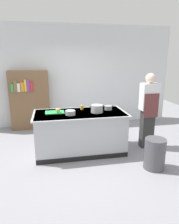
% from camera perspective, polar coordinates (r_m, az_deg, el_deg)
% --- Properties ---
extents(ground_plane, '(10.00, 10.00, 0.00)m').
position_cam_1_polar(ground_plane, '(4.67, -2.58, -10.91)').
color(ground_plane, gray).
extents(back_wall, '(6.40, 0.12, 3.00)m').
position_cam_1_polar(back_wall, '(6.31, -5.64, 10.02)').
color(back_wall, silver).
rests_on(back_wall, ground_plane).
extents(counter_island, '(1.98, 0.98, 0.90)m').
position_cam_1_polar(counter_island, '(4.49, -2.65, -5.56)').
color(counter_island, '#B7BABF').
rests_on(counter_island, ground_plane).
extents(cutting_board, '(0.40, 0.28, 0.02)m').
position_cam_1_polar(cutting_board, '(4.41, -9.76, -0.09)').
color(cutting_board, green).
rests_on(cutting_board, counter_island).
extents(onion, '(0.10, 0.10, 0.10)m').
position_cam_1_polar(onion, '(4.35, -8.89, 0.53)').
color(onion, tan).
rests_on(onion, cutting_board).
extents(stock_pot, '(0.32, 0.26, 0.16)m').
position_cam_1_polar(stock_pot, '(4.36, 2.11, 0.95)').
color(stock_pot, '#B7BABF').
rests_on(stock_pot, counter_island).
extents(sauce_pan, '(0.24, 0.17, 0.09)m').
position_cam_1_polar(sauce_pan, '(4.60, 5.26, 1.20)').
color(sauce_pan, '#99999E').
rests_on(sauce_pan, counter_island).
extents(mixing_bowl, '(0.21, 0.21, 0.09)m').
position_cam_1_polar(mixing_bowl, '(4.19, -5.41, -0.18)').
color(mixing_bowl, '#B7BABF').
rests_on(mixing_bowl, counter_island).
extents(juice_cup, '(0.07, 0.07, 0.10)m').
position_cam_1_polar(juice_cup, '(4.61, -2.15, 1.30)').
color(juice_cup, yellow).
rests_on(juice_cup, counter_island).
extents(trash_bin, '(0.39, 0.39, 0.59)m').
position_cam_1_polar(trash_bin, '(4.08, 17.85, -11.10)').
color(trash_bin, '#4C4C51').
rests_on(trash_bin, ground_plane).
extents(person_chef, '(0.38, 0.25, 1.72)m').
position_cam_1_polar(person_chef, '(4.79, 16.23, 0.78)').
color(person_chef, '#2F2F2F').
rests_on(person_chef, ground_plane).
extents(bookshelf, '(1.10, 0.31, 1.70)m').
position_cam_1_polar(bookshelf, '(6.10, -16.41, 3.17)').
color(bookshelf, brown).
rests_on(bookshelf, ground_plane).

